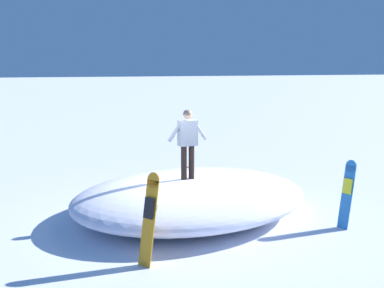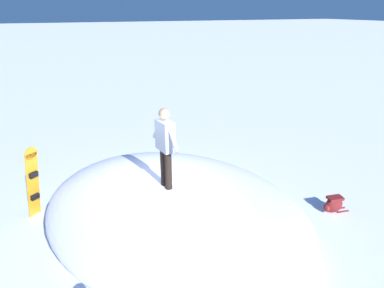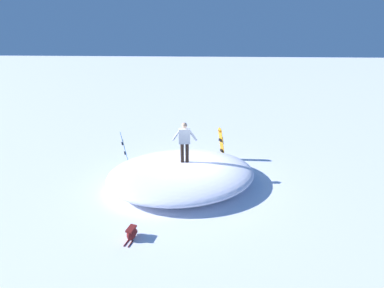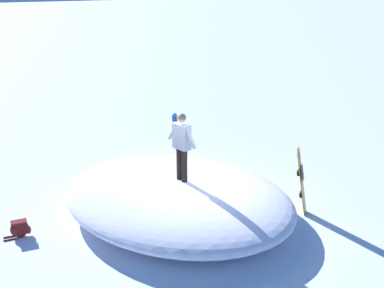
% 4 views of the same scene
% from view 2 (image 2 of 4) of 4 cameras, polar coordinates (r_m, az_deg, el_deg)
% --- Properties ---
extents(ground, '(240.00, 240.00, 0.00)m').
position_cam_2_polar(ground, '(7.79, -6.61, -12.29)').
color(ground, white).
extents(snow_mound, '(6.65, 7.37, 0.95)m').
position_cam_2_polar(snow_mound, '(7.21, -3.20, -10.72)').
color(snow_mound, white).
rests_on(snow_mound, ground).
extents(snowboarder_standing, '(0.28, 1.02, 1.68)m').
position_cam_2_polar(snowboarder_standing, '(6.62, -4.56, 0.14)').
color(snowboarder_standing, black).
rests_on(snowboarder_standing, snow_mound).
extents(snowboard_secondary_upright, '(0.43, 0.44, 1.73)m').
position_cam_2_polar(snowboard_secondary_upright, '(8.08, -25.38, -5.76)').
color(snowboard_secondary_upright, orange).
rests_on(snowboard_secondary_upright, ground).
extents(backpack_near, '(0.63, 0.31, 0.40)m').
position_cam_2_polar(backpack_near, '(8.46, 22.90, -9.40)').
color(backpack_near, maroon).
rests_on(backpack_near, ground).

